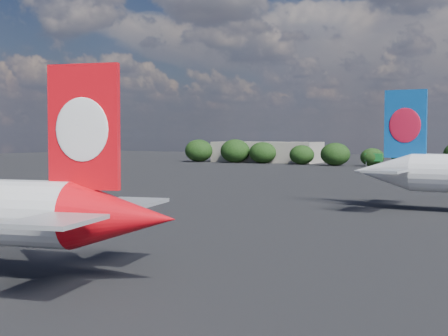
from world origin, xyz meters
The scene contains 4 objects.
ground centered at (0.00, 60.00, 0.00)m, with size 500.00×500.00×0.00m, color black.
terminal_building centered at (-65.00, 192.00, 4.00)m, with size 42.00×16.00×8.00m.
highway_sign centered at (-18.00, 176.00, 3.13)m, with size 6.00×0.30×4.50m.
horizon_treeline centered at (2.90, 179.89, 4.14)m, with size 204.06×15.91×9.17m.
Camera 1 is at (39.71, -30.54, 10.55)m, focal length 50.00 mm.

